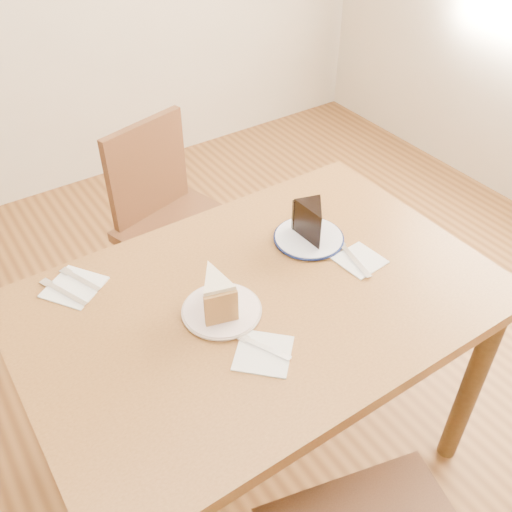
% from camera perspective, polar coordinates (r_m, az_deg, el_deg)
% --- Properties ---
extents(ground, '(4.00, 4.00, 0.00)m').
position_cam_1_polar(ground, '(2.04, 0.34, -19.31)').
color(ground, '#4E2E15').
rests_on(ground, ground).
extents(table, '(1.20, 0.80, 0.75)m').
position_cam_1_polar(table, '(1.52, 0.43, -6.66)').
color(table, '#573517').
rests_on(table, ground).
extents(chair_far, '(0.51, 0.51, 0.84)m').
position_cam_1_polar(chair_far, '(2.18, -8.02, 3.28)').
color(chair_far, '#3A1F11').
rests_on(chair_far, ground).
extents(plate_cream, '(0.19, 0.19, 0.01)m').
position_cam_1_polar(plate_cream, '(1.41, -3.45, -5.46)').
color(plate_cream, silver).
rests_on(plate_cream, table).
extents(plate_navy, '(0.19, 0.19, 0.01)m').
position_cam_1_polar(plate_navy, '(1.63, 5.29, 1.81)').
color(plate_navy, white).
rests_on(plate_navy, table).
extents(carrot_cake, '(0.10, 0.13, 0.09)m').
position_cam_1_polar(carrot_cake, '(1.38, -4.15, -3.61)').
color(carrot_cake, '#F5E5CA').
rests_on(carrot_cake, plate_cream).
extents(chocolate_cake, '(0.11, 0.13, 0.09)m').
position_cam_1_polar(chocolate_cake, '(1.59, 5.74, 3.11)').
color(chocolate_cake, black).
rests_on(chocolate_cake, plate_navy).
extents(napkin_cream, '(0.18, 0.18, 0.00)m').
position_cam_1_polar(napkin_cream, '(1.32, 0.74, -9.69)').
color(napkin_cream, white).
rests_on(napkin_cream, table).
extents(napkin_navy, '(0.12, 0.12, 0.00)m').
position_cam_1_polar(napkin_navy, '(1.58, 10.35, -0.41)').
color(napkin_navy, white).
rests_on(napkin_navy, table).
extents(napkin_spare, '(0.18, 0.18, 0.00)m').
position_cam_1_polar(napkin_spare, '(1.55, -17.72, -2.97)').
color(napkin_spare, white).
rests_on(napkin_spare, table).
extents(fork_cream, '(0.07, 0.13, 0.00)m').
position_cam_1_polar(fork_cream, '(1.33, 0.77, -9.09)').
color(fork_cream, silver).
rests_on(fork_cream, napkin_cream).
extents(knife_navy, '(0.05, 0.17, 0.00)m').
position_cam_1_polar(knife_navy, '(1.58, 9.68, -0.22)').
color(knife_navy, silver).
rests_on(knife_navy, napkin_navy).
extents(fork_spare, '(0.06, 0.14, 0.00)m').
position_cam_1_polar(fork_spare, '(1.56, -17.13, -2.28)').
color(fork_spare, silver).
rests_on(fork_spare, napkin_spare).
extents(knife_spare, '(0.07, 0.15, 0.00)m').
position_cam_1_polar(knife_spare, '(1.53, -18.64, -3.48)').
color(knife_spare, silver).
rests_on(knife_spare, napkin_spare).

